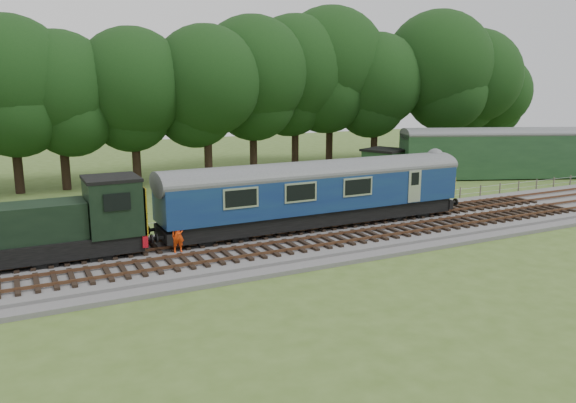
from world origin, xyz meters
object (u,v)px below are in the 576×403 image
caravan (559,163)px  worker (178,235)px  dmu_railcar (317,188)px  shunter_loco (52,227)px  parked_coach (498,150)px

caravan → worker: bearing=-159.3°
dmu_railcar → shunter_loco: (-13.93, 0.00, -0.63)m
shunter_loco → caravan: shunter_loco is taller
caravan → dmu_railcar: bearing=-158.1°
dmu_railcar → parked_coach: 25.72m
shunter_loco → parked_coach: size_ratio=0.51×
dmu_railcar → worker: (-8.46, -1.28, -1.40)m
shunter_loco → parked_coach: bearing=13.7°
dmu_railcar → parked_coach: size_ratio=1.04×
dmu_railcar → worker: bearing=-171.4°
dmu_railcar → shunter_loco: dmu_railcar is taller
worker → caravan: bearing=13.7°
shunter_loco → caravan: (44.28, 7.77, -0.84)m
shunter_loco → dmu_railcar: bearing=-0.0°
shunter_loco → parked_coach: parked_coach is taller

